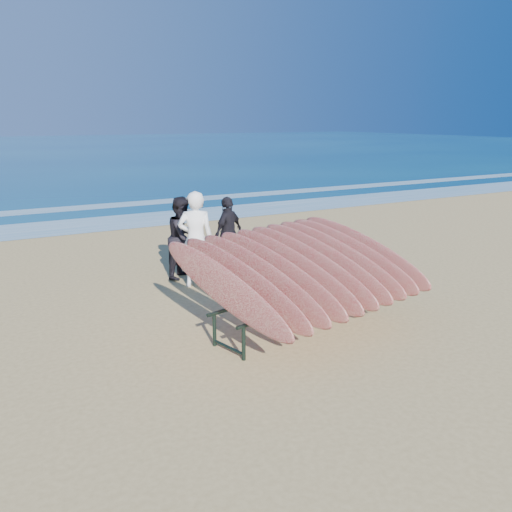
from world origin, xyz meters
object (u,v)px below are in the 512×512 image
object	(u,v)px
person_white	(196,239)
person_dark_a	(183,237)
person_dark_b	(228,232)
surfboard_rack	(302,268)

from	to	relation	value
person_white	person_dark_a	size ratio (longest dim) A/B	1.12
person_dark_a	person_dark_b	distance (m)	1.17
surfboard_rack	person_dark_a	distance (m)	3.57
surfboard_rack	person_white	world-z (taller)	person_white
surfboard_rack	person_white	bearing A→B (deg)	88.97
person_dark_a	person_dark_b	size ratio (longest dim) A/B	1.07
person_dark_a	person_dark_b	bearing A→B (deg)	-29.08
person_dark_b	person_dark_a	bearing A→B (deg)	-18.17
person_white	person_dark_a	bearing A→B (deg)	-68.17
surfboard_rack	person_dark_b	bearing A→B (deg)	68.31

